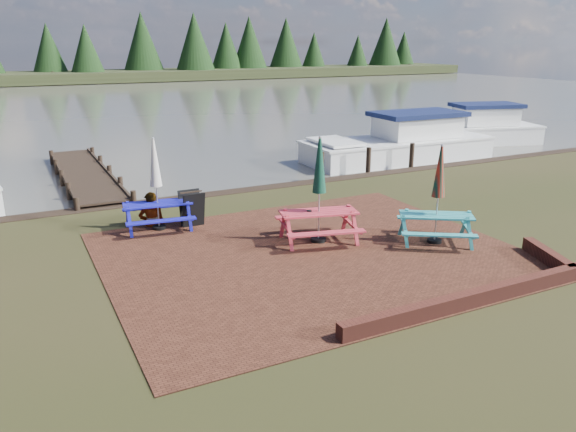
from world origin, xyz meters
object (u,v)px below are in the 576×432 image
at_px(picnic_table_teal, 437,210).
at_px(boat_near, 401,145).
at_px(picnic_table_blue, 157,199).
at_px(picnic_table_red, 319,207).
at_px(jetty, 85,174).
at_px(chalkboard, 192,208).
at_px(boat_far, 472,131).
at_px(person, 150,193).

xyz_separation_m(picnic_table_teal, boat_near, (5.97, 9.05, -0.37)).
bearing_deg(picnic_table_blue, picnic_table_red, -32.46).
xyz_separation_m(picnic_table_teal, jetty, (-6.49, 10.94, -0.71)).
bearing_deg(chalkboard, boat_near, 25.74).
distance_m(picnic_table_teal, chalkboard, 6.13).
bearing_deg(chalkboard, boat_far, 22.91).
height_order(chalkboard, person, person).
xyz_separation_m(boat_near, boat_far, (5.71, 1.78, -0.02)).
height_order(chalkboard, jetty, chalkboard).
height_order(picnic_table_red, picnic_table_blue, picnic_table_red).
relative_size(chalkboard, person, 0.51).
distance_m(picnic_table_red, picnic_table_blue, 4.14).
relative_size(picnic_table_teal, person, 1.28).
bearing_deg(person, boat_near, -145.06).
bearing_deg(picnic_table_teal, picnic_table_blue, 177.75).
relative_size(picnic_table_red, boat_near, 0.31).
bearing_deg(chalkboard, person, 155.29).
distance_m(picnic_table_blue, boat_far, 18.62).
distance_m(picnic_table_teal, boat_far, 15.93).
distance_m(chalkboard, jetty, 7.31).
height_order(picnic_table_teal, chalkboard, picnic_table_teal).
bearing_deg(picnic_table_blue, picnic_table_teal, -27.80).
distance_m(chalkboard, person, 1.13).
xyz_separation_m(picnic_table_blue, chalkboard, (0.85, -0.12, -0.34)).
bearing_deg(picnic_table_teal, person, 176.10).
bearing_deg(picnic_table_blue, boat_near, 31.07).
distance_m(picnic_table_blue, chalkboard, 0.93).
bearing_deg(picnic_table_red, chalkboard, 146.89).
relative_size(picnic_table_teal, boat_near, 0.29).
height_order(jetty, person, person).
distance_m(picnic_table_blue, boat_near, 12.66).
height_order(picnic_table_teal, boat_far, picnic_table_teal).
distance_m(picnic_table_red, boat_near, 11.44).
height_order(picnic_table_teal, person, picnic_table_teal).
distance_m(picnic_table_blue, person, 0.35).
xyz_separation_m(chalkboard, boat_far, (16.44, 6.99, -0.05)).
height_order(picnic_table_blue, boat_near, picnic_table_blue).
bearing_deg(person, picnic_table_red, 150.56).
bearing_deg(boat_far, person, 126.13).
height_order(picnic_table_blue, boat_far, picnic_table_blue).
xyz_separation_m(picnic_table_teal, picnic_table_red, (-2.44, 1.31, 0.06)).
height_order(picnic_table_teal, boat_near, picnic_table_teal).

